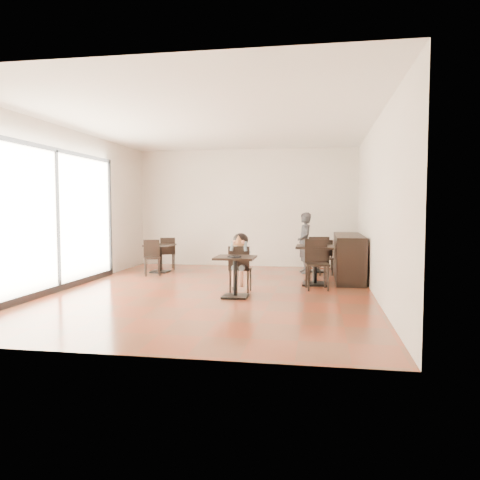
% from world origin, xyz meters
% --- Properties ---
extents(floor, '(6.00, 8.00, 0.01)m').
position_xyz_m(floor, '(0.00, 0.00, 0.00)').
color(floor, brown).
rests_on(floor, ground).
extents(ceiling, '(6.00, 8.00, 0.01)m').
position_xyz_m(ceiling, '(0.00, 0.00, 3.20)').
color(ceiling, white).
rests_on(ceiling, floor).
extents(wall_back, '(6.00, 0.01, 3.20)m').
position_xyz_m(wall_back, '(0.00, 4.00, 1.60)').
color(wall_back, silver).
rests_on(wall_back, floor).
extents(wall_front, '(6.00, 0.01, 3.20)m').
position_xyz_m(wall_front, '(0.00, -4.00, 1.60)').
color(wall_front, silver).
rests_on(wall_front, floor).
extents(wall_left, '(0.01, 8.00, 3.20)m').
position_xyz_m(wall_left, '(-3.00, 0.00, 1.60)').
color(wall_left, silver).
rests_on(wall_left, floor).
extents(wall_right, '(0.01, 8.00, 3.20)m').
position_xyz_m(wall_right, '(3.00, 0.00, 1.60)').
color(wall_right, silver).
rests_on(wall_right, floor).
extents(storefront_window, '(0.04, 4.50, 2.60)m').
position_xyz_m(storefront_window, '(-2.97, -0.50, 1.40)').
color(storefront_window, white).
rests_on(storefront_window, floor).
extents(child_table, '(0.70, 0.70, 0.74)m').
position_xyz_m(child_table, '(0.52, -0.56, 0.37)').
color(child_table, black).
rests_on(child_table, floor).
extents(child_chair, '(0.40, 0.40, 0.89)m').
position_xyz_m(child_chair, '(0.52, -0.01, 0.44)').
color(child_chair, black).
rests_on(child_chair, floor).
extents(child, '(0.40, 0.56, 1.12)m').
position_xyz_m(child, '(0.52, -0.01, 0.56)').
color(child, gray).
rests_on(child, child_chair).
extents(plate, '(0.25, 0.25, 0.01)m').
position_xyz_m(plate, '(0.52, -0.66, 0.75)').
color(plate, black).
rests_on(plate, child_table).
extents(pizza_slice, '(0.26, 0.20, 0.06)m').
position_xyz_m(pizza_slice, '(0.52, -0.20, 0.97)').
color(pizza_slice, tan).
rests_on(pizza_slice, child).
extents(adult_patron, '(0.49, 0.62, 1.49)m').
position_xyz_m(adult_patron, '(1.64, 2.81, 0.75)').
color(adult_patron, '#38383C').
rests_on(adult_patron, floor).
extents(cafe_table_mid, '(0.88, 0.88, 0.82)m').
position_xyz_m(cafe_table_mid, '(1.91, 1.06, 0.41)').
color(cafe_table_mid, black).
rests_on(cafe_table_mid, floor).
extents(cafe_table_left, '(0.88, 0.88, 0.70)m').
position_xyz_m(cafe_table_left, '(-1.91, 2.34, 0.35)').
color(cafe_table_left, black).
rests_on(cafe_table_left, floor).
extents(cafe_table_back, '(0.76, 0.76, 0.65)m').
position_xyz_m(cafe_table_back, '(1.99, 3.11, 0.33)').
color(cafe_table_back, black).
rests_on(cafe_table_back, floor).
extents(chair_mid_a, '(0.50, 0.50, 0.98)m').
position_xyz_m(chair_mid_a, '(1.96, 1.61, 0.49)').
color(chair_mid_a, black).
rests_on(chair_mid_a, floor).
extents(chair_mid_b, '(0.50, 0.50, 0.98)m').
position_xyz_m(chair_mid_b, '(1.96, 0.51, 0.49)').
color(chair_mid_b, black).
rests_on(chair_mid_b, floor).
extents(chair_left_a, '(0.50, 0.50, 0.84)m').
position_xyz_m(chair_left_a, '(-1.91, 2.89, 0.42)').
color(chair_left_a, black).
rests_on(chair_left_a, floor).
extents(chair_left_b, '(0.50, 0.50, 0.84)m').
position_xyz_m(chair_left_b, '(-1.91, 1.79, 0.42)').
color(chair_left_b, black).
rests_on(chair_left_b, floor).
extents(chair_back_a, '(0.44, 0.44, 0.78)m').
position_xyz_m(chair_back_a, '(2.12, 3.50, 0.39)').
color(chair_back_a, black).
rests_on(chair_back_a, floor).
extents(chair_back_b, '(0.44, 0.44, 0.78)m').
position_xyz_m(chair_back_b, '(2.12, 2.56, 0.39)').
color(chair_back_b, black).
rests_on(chair_back_b, floor).
extents(service_counter, '(0.60, 2.40, 1.00)m').
position_xyz_m(service_counter, '(2.65, 2.00, 0.50)').
color(service_counter, black).
rests_on(service_counter, floor).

